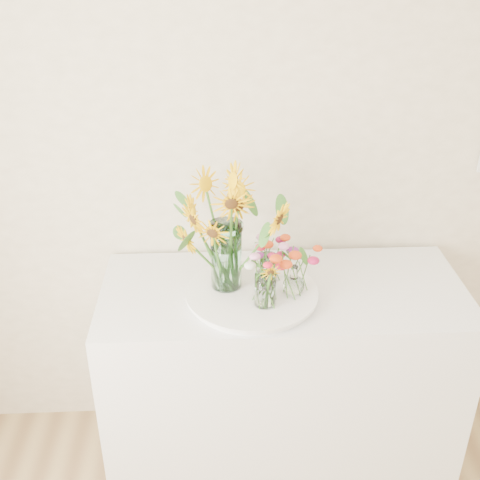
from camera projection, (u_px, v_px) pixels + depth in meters
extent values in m
cube|color=white|center=(280.00, 379.00, 2.51)|extent=(1.40, 0.60, 0.90)
cylinder|color=white|center=(252.00, 295.00, 2.24)|extent=(0.47, 0.47, 0.02)
cylinder|color=#B7F4E2|center=(226.00, 256.00, 2.20)|extent=(0.15, 0.15, 0.27)
cylinder|color=white|center=(265.00, 290.00, 2.13)|extent=(0.08, 0.08, 0.13)
cylinder|color=white|center=(268.00, 268.00, 2.27)|extent=(0.07, 0.07, 0.11)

